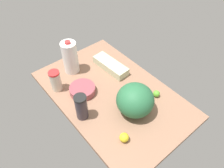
{
  "coord_description": "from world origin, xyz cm",
  "views": [
    {
      "loc": [
        -84.78,
        70.35,
        127.9
      ],
      "look_at": [
        0.0,
        0.0,
        13.0
      ],
      "focal_mm": 35.0,
      "sensor_mm": 36.0,
      "label": 1
    }
  ],
  "objects_px": {
    "mixing_bowl": "(82,90)",
    "lemon_beside_bowl": "(124,137)",
    "milk_jug": "(70,57)",
    "egg_carton": "(111,66)",
    "watermelon": "(135,100)",
    "lime_far_back": "(156,94)",
    "shaker_bottle": "(81,107)",
    "tumbler_cup": "(56,81)"
  },
  "relations": [
    {
      "from": "watermelon",
      "to": "lemon_beside_bowl",
      "type": "bearing_deg",
      "value": 121.54
    },
    {
      "from": "watermelon",
      "to": "mixing_bowl",
      "type": "height_order",
      "value": "watermelon"
    },
    {
      "from": "lime_far_back",
      "to": "mixing_bowl",
      "type": "bearing_deg",
      "value": 46.45
    },
    {
      "from": "tumbler_cup",
      "to": "egg_carton",
      "type": "bearing_deg",
      "value": -100.11
    },
    {
      "from": "egg_carton",
      "to": "shaker_bottle",
      "type": "bearing_deg",
      "value": 115.2
    },
    {
      "from": "egg_carton",
      "to": "milk_jug",
      "type": "bearing_deg",
      "value": 49.98
    },
    {
      "from": "milk_jug",
      "to": "tumbler_cup",
      "type": "relative_size",
      "value": 1.68
    },
    {
      "from": "tumbler_cup",
      "to": "lemon_beside_bowl",
      "type": "relative_size",
      "value": 2.88
    },
    {
      "from": "mixing_bowl",
      "to": "lemon_beside_bowl",
      "type": "height_order",
      "value": "lemon_beside_bowl"
    },
    {
      "from": "milk_jug",
      "to": "shaker_bottle",
      "type": "xyz_separation_m",
      "value": [
        -0.45,
        0.2,
        -0.04
      ]
    },
    {
      "from": "egg_carton",
      "to": "lime_far_back",
      "type": "height_order",
      "value": "egg_carton"
    },
    {
      "from": "mixing_bowl",
      "to": "egg_carton",
      "type": "height_order",
      "value": "egg_carton"
    },
    {
      "from": "milk_jug",
      "to": "egg_carton",
      "type": "distance_m",
      "value": 0.34
    },
    {
      "from": "egg_carton",
      "to": "tumbler_cup",
      "type": "relative_size",
      "value": 1.87
    },
    {
      "from": "tumbler_cup",
      "to": "lemon_beside_bowl",
      "type": "height_order",
      "value": "tumbler_cup"
    },
    {
      "from": "mixing_bowl",
      "to": "tumbler_cup",
      "type": "distance_m",
      "value": 0.21
    },
    {
      "from": "mixing_bowl",
      "to": "lemon_beside_bowl",
      "type": "distance_m",
      "value": 0.51
    },
    {
      "from": "watermelon",
      "to": "shaker_bottle",
      "type": "relative_size",
      "value": 1.29
    },
    {
      "from": "watermelon",
      "to": "shaker_bottle",
      "type": "distance_m",
      "value": 0.36
    },
    {
      "from": "milk_jug",
      "to": "lemon_beside_bowl",
      "type": "distance_m",
      "value": 0.78
    },
    {
      "from": "tumbler_cup",
      "to": "lime_far_back",
      "type": "relative_size",
      "value": 3.46
    },
    {
      "from": "milk_jug",
      "to": "mixing_bowl",
      "type": "xyz_separation_m",
      "value": [
        -0.26,
        0.07,
        -0.11
      ]
    },
    {
      "from": "mixing_bowl",
      "to": "milk_jug",
      "type": "bearing_deg",
      "value": -15.77
    },
    {
      "from": "tumbler_cup",
      "to": "lime_far_back",
      "type": "distance_m",
      "value": 0.76
    },
    {
      "from": "watermelon",
      "to": "milk_jug",
      "type": "xyz_separation_m",
      "value": [
        0.64,
        0.11,
        0.03
      ]
    },
    {
      "from": "watermelon",
      "to": "egg_carton",
      "type": "xyz_separation_m",
      "value": [
        0.45,
        -0.15,
        -0.08
      ]
    },
    {
      "from": "egg_carton",
      "to": "lemon_beside_bowl",
      "type": "relative_size",
      "value": 5.39
    },
    {
      "from": "tumbler_cup",
      "to": "shaker_bottle",
      "type": "xyz_separation_m",
      "value": [
        -0.34,
        -0.0,
        0.01
      ]
    },
    {
      "from": "shaker_bottle",
      "to": "lemon_beside_bowl",
      "type": "distance_m",
      "value": 0.34
    },
    {
      "from": "watermelon",
      "to": "shaker_bottle",
      "type": "height_order",
      "value": "watermelon"
    },
    {
      "from": "lime_far_back",
      "to": "egg_carton",
      "type": "bearing_deg",
      "value": 8.49
    },
    {
      "from": "tumbler_cup",
      "to": "shaker_bottle",
      "type": "height_order",
      "value": "shaker_bottle"
    },
    {
      "from": "milk_jug",
      "to": "tumbler_cup",
      "type": "xyz_separation_m",
      "value": [
        -0.11,
        0.2,
        -0.05
      ]
    },
    {
      "from": "tumbler_cup",
      "to": "lemon_beside_bowl",
      "type": "xyz_separation_m",
      "value": [
        -0.66,
        -0.1,
        -0.06
      ]
    },
    {
      "from": "lime_far_back",
      "to": "lemon_beside_bowl",
      "type": "distance_m",
      "value": 0.45
    },
    {
      "from": "shaker_bottle",
      "to": "lime_far_back",
      "type": "xyz_separation_m",
      "value": [
        -0.2,
        -0.53,
        -0.08
      ]
    },
    {
      "from": "milk_jug",
      "to": "shaker_bottle",
      "type": "distance_m",
      "value": 0.49
    },
    {
      "from": "tumbler_cup",
      "to": "watermelon",
      "type": "bearing_deg",
      "value": -149.49
    },
    {
      "from": "mixing_bowl",
      "to": "lime_far_back",
      "type": "xyz_separation_m",
      "value": [
        -0.38,
        -0.4,
        -0.0
      ]
    },
    {
      "from": "watermelon",
      "to": "lime_far_back",
      "type": "relative_size",
      "value": 5.13
    },
    {
      "from": "milk_jug",
      "to": "lemon_beside_bowl",
      "type": "bearing_deg",
      "value": 172.33
    },
    {
      "from": "milk_jug",
      "to": "egg_carton",
      "type": "relative_size",
      "value": 0.89
    }
  ]
}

